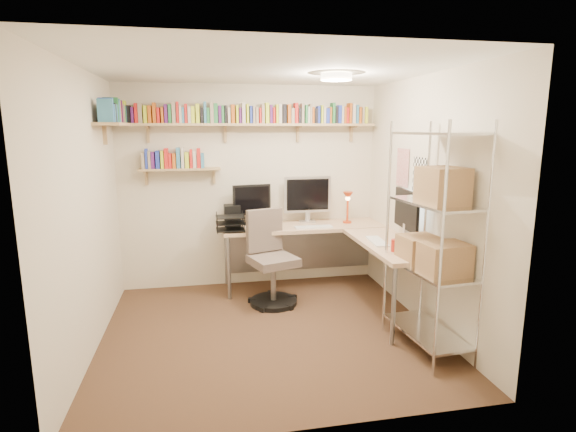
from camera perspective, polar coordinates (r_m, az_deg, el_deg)
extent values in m
plane|color=#40281B|center=(4.59, -2.40, -14.46)|extent=(3.20, 3.20, 0.00)
cube|color=beige|center=(5.68, -4.78, 3.68)|extent=(3.20, 0.04, 2.50)
cube|color=beige|center=(4.28, -24.24, 0.28)|extent=(0.04, 3.00, 2.50)
cube|color=beige|center=(4.71, 17.10, 1.69)|extent=(0.04, 3.00, 2.50)
cube|color=beige|center=(2.77, 2.07, -4.24)|extent=(3.20, 0.04, 2.50)
cube|color=white|center=(4.17, -2.69, 18.24)|extent=(3.20, 3.00, 0.04)
cube|color=silver|center=(5.16, 14.33, 5.97)|extent=(0.01, 0.30, 0.42)
cube|color=white|center=(4.81, 16.33, 4.92)|extent=(0.01, 0.28, 0.38)
cylinder|color=#FFEAC6|center=(4.52, 6.16, 17.13)|extent=(0.30, 0.30, 0.06)
cube|color=tan|center=(5.51, -4.76, 11.48)|extent=(3.05, 0.25, 0.03)
cube|color=tan|center=(5.12, -21.15, 10.81)|extent=(0.25, 1.00, 0.03)
cube|color=tan|center=(5.52, -13.55, 5.81)|extent=(0.95, 0.20, 0.02)
cube|color=tan|center=(5.57, -17.40, 10.30)|extent=(0.03, 0.20, 0.20)
cube|color=tan|center=(5.55, -7.96, 10.69)|extent=(0.03, 0.20, 0.20)
cube|color=tan|center=(5.67, 1.32, 10.80)|extent=(0.03, 0.20, 0.20)
cube|color=tan|center=(5.86, 8.15, 10.70)|extent=(0.03, 0.20, 0.20)
cube|color=red|center=(5.54, -20.39, 11.98)|extent=(0.03, 0.14, 0.19)
cube|color=#CDE32A|center=(5.54, -20.01, 12.30)|extent=(0.02, 0.12, 0.25)
cube|color=black|center=(5.53, -19.55, 12.07)|extent=(0.04, 0.11, 0.20)
cube|color=#511A64|center=(5.52, -19.10, 11.99)|extent=(0.03, 0.15, 0.18)
cube|color=red|center=(5.52, -18.69, 12.25)|extent=(0.03, 0.13, 0.22)
cube|color=gray|center=(5.51, -18.23, 12.28)|extent=(0.04, 0.11, 0.22)
cube|color=#CDE32A|center=(5.51, -17.63, 12.19)|extent=(0.04, 0.12, 0.20)
cube|color=#BF5516|center=(5.50, -17.13, 12.22)|extent=(0.04, 0.14, 0.20)
cube|color=#BF5516|center=(5.50, -16.59, 12.42)|extent=(0.04, 0.12, 0.23)
cube|color=red|center=(5.49, -16.12, 12.16)|extent=(0.03, 0.13, 0.17)
cube|color=#BF5516|center=(5.49, -15.65, 12.23)|extent=(0.03, 0.12, 0.18)
cube|color=#511A64|center=(5.49, -15.22, 12.41)|extent=(0.04, 0.12, 0.21)
cube|color=#27773C|center=(5.48, -14.77, 12.43)|extent=(0.03, 0.14, 0.21)
cube|color=gray|center=(5.48, -14.30, 12.62)|extent=(0.04, 0.13, 0.24)
cube|color=red|center=(5.48, -13.84, 12.63)|extent=(0.03, 0.14, 0.24)
cube|color=beige|center=(5.48, -13.49, 12.42)|extent=(0.03, 0.13, 0.20)
cube|color=teal|center=(5.48, -13.17, 12.33)|extent=(0.02, 0.14, 0.18)
cube|color=red|center=(5.48, -12.83, 12.56)|extent=(0.03, 0.11, 0.22)
cube|color=beige|center=(5.48, -12.42, 12.43)|extent=(0.04, 0.13, 0.19)
cube|color=#CDE32A|center=(5.47, -11.98, 12.45)|extent=(0.04, 0.14, 0.19)
cube|color=#CDE32A|center=(5.47, -11.40, 12.62)|extent=(0.04, 0.12, 0.22)
cube|color=black|center=(5.47, -10.90, 12.42)|extent=(0.03, 0.11, 0.18)
cube|color=teal|center=(5.48, -10.48, 12.79)|extent=(0.03, 0.12, 0.25)
cube|color=#27773C|center=(5.47, -10.11, 12.43)|extent=(0.03, 0.14, 0.18)
cube|color=gray|center=(5.48, -9.66, 12.81)|extent=(0.04, 0.15, 0.25)
cube|color=#27773C|center=(5.48, -9.17, 12.73)|extent=(0.04, 0.13, 0.23)
cube|color=#511A64|center=(5.48, -8.66, 12.62)|extent=(0.03, 0.12, 0.20)
cube|color=#27773C|center=(5.48, -8.30, 12.64)|extent=(0.03, 0.12, 0.21)
cube|color=black|center=(5.48, -7.94, 12.65)|extent=(0.02, 0.13, 0.21)
cube|color=beige|center=(5.48, -7.53, 12.53)|extent=(0.03, 0.13, 0.18)
cube|color=#BF5516|center=(5.49, -7.02, 12.73)|extent=(0.04, 0.11, 0.22)
cube|color=#CDE32A|center=(5.49, -6.50, 12.70)|extent=(0.03, 0.15, 0.21)
cube|color=#511A64|center=(5.49, -6.13, 12.56)|extent=(0.02, 0.14, 0.18)
cube|color=beige|center=(5.50, -5.69, 12.87)|extent=(0.04, 0.14, 0.24)
cube|color=#CDE32A|center=(5.50, -5.20, 12.80)|extent=(0.03, 0.15, 0.23)
cube|color=#2237B4|center=(5.51, -4.76, 12.70)|extent=(0.03, 0.12, 0.20)
cube|color=gray|center=(5.51, -4.39, 12.69)|extent=(0.03, 0.15, 0.20)
cube|color=gray|center=(5.52, -4.00, 12.66)|extent=(0.03, 0.14, 0.20)
cube|color=red|center=(5.52, -3.60, 12.59)|extent=(0.02, 0.14, 0.18)
cube|color=gray|center=(5.53, -3.24, 12.80)|extent=(0.03, 0.14, 0.22)
cube|color=#CDE32A|center=(5.53, -2.71, 12.91)|extent=(0.04, 0.14, 0.24)
cube|color=#511A64|center=(5.54, -2.23, 12.78)|extent=(0.03, 0.14, 0.22)
cube|color=red|center=(5.55, -1.85, 12.64)|extent=(0.02, 0.13, 0.19)
cube|color=#CDE32A|center=(5.55, -1.44, 12.82)|extent=(0.03, 0.12, 0.22)
cube|color=beige|center=(5.56, -1.06, 12.84)|extent=(0.04, 0.13, 0.23)
cube|color=black|center=(5.57, -0.53, 12.83)|extent=(0.04, 0.14, 0.23)
cube|color=#BF5516|center=(5.58, 0.04, 12.82)|extent=(0.04, 0.14, 0.23)
cube|color=gray|center=(5.59, 0.51, 12.60)|extent=(0.04, 0.14, 0.18)
cube|color=red|center=(5.60, 0.99, 12.91)|extent=(0.04, 0.12, 0.24)
cube|color=black|center=(5.60, 1.43, 12.60)|extent=(0.04, 0.11, 0.18)
cube|color=gray|center=(5.61, 1.82, 12.89)|extent=(0.03, 0.11, 0.24)
cube|color=#27773C|center=(5.62, 2.23, 12.77)|extent=(0.03, 0.15, 0.22)
cube|color=beige|center=(5.63, 2.54, 12.67)|extent=(0.02, 0.15, 0.20)
cube|color=gray|center=(5.64, 2.84, 12.84)|extent=(0.02, 0.13, 0.23)
cube|color=#BF5516|center=(5.64, 3.13, 12.64)|extent=(0.02, 0.11, 0.20)
cube|color=black|center=(5.65, 3.48, 12.56)|extent=(0.04, 0.14, 0.18)
cube|color=#2237B4|center=(5.66, 3.84, 12.69)|extent=(0.03, 0.12, 0.21)
cube|color=#CDE32A|center=(5.67, 4.25, 12.74)|extent=(0.02, 0.11, 0.22)
cube|color=beige|center=(5.68, 4.53, 12.66)|extent=(0.03, 0.15, 0.20)
cube|color=#2237B4|center=(5.69, 4.92, 12.54)|extent=(0.04, 0.14, 0.18)
cube|color=#BF5516|center=(5.70, 5.31, 12.59)|extent=(0.02, 0.13, 0.20)
cube|color=#27773C|center=(5.71, 5.69, 12.85)|extent=(0.03, 0.13, 0.25)
cube|color=black|center=(5.72, 6.07, 12.62)|extent=(0.03, 0.13, 0.21)
cube|color=#2237B4|center=(5.73, 6.46, 12.68)|extent=(0.04, 0.13, 0.22)
cube|color=beige|center=(5.74, 6.82, 12.63)|extent=(0.03, 0.13, 0.21)
cube|color=#BF5516|center=(5.75, 7.12, 12.59)|extent=(0.03, 0.14, 0.21)
cube|color=red|center=(5.76, 7.44, 12.52)|extent=(0.03, 0.12, 0.19)
cube|color=#BF5516|center=(5.77, 7.77, 12.78)|extent=(0.03, 0.15, 0.25)
cube|color=beige|center=(5.79, 8.24, 12.75)|extent=(0.04, 0.12, 0.24)
cube|color=teal|center=(5.80, 8.64, 12.64)|extent=(0.03, 0.14, 0.23)
cube|color=#BF5516|center=(5.82, 9.00, 12.50)|extent=(0.03, 0.12, 0.20)
cube|color=gray|center=(5.83, 9.38, 12.49)|extent=(0.03, 0.12, 0.20)
cube|color=#CDE32A|center=(5.84, 9.71, 12.49)|extent=(0.03, 0.15, 0.20)
cube|color=teal|center=(4.69, -22.19, 12.31)|extent=(0.14, 0.03, 0.22)
cube|color=#2237B4|center=(4.73, -22.10, 12.36)|extent=(0.13, 0.04, 0.23)
cube|color=teal|center=(4.77, -21.99, 12.23)|extent=(0.11, 0.03, 0.21)
cube|color=teal|center=(4.81, -21.89, 12.00)|extent=(0.14, 0.04, 0.17)
cube|color=black|center=(4.85, -21.80, 12.07)|extent=(0.14, 0.04, 0.19)
cube|color=teal|center=(4.90, -21.69, 12.00)|extent=(0.15, 0.04, 0.18)
cube|color=#511A64|center=(4.94, -21.60, 11.98)|extent=(0.13, 0.04, 0.17)
cube|color=#27773C|center=(4.99, -21.55, 12.41)|extent=(0.14, 0.03, 0.25)
cube|color=#2237B4|center=(5.02, -21.46, 12.06)|extent=(0.12, 0.02, 0.19)
cube|color=teal|center=(5.05, -21.41, 12.18)|extent=(0.15, 0.03, 0.21)
cube|color=teal|center=(5.08, -21.35, 12.34)|extent=(0.15, 0.02, 0.24)
cube|color=#27773C|center=(5.12, -21.26, 12.24)|extent=(0.13, 0.02, 0.23)
cube|color=teal|center=(5.16, -21.17, 12.00)|extent=(0.12, 0.04, 0.18)
cube|color=#BF5516|center=(5.21, -21.09, 12.25)|extent=(0.12, 0.04, 0.23)
cube|color=#511A64|center=(5.25, -21.01, 12.27)|extent=(0.14, 0.02, 0.24)
cube|color=#BF5516|center=(5.28, -20.94, 12.17)|extent=(0.14, 0.02, 0.22)
cube|color=#2237B4|center=(5.32, -20.88, 12.24)|extent=(0.11, 0.04, 0.23)
cube|color=gray|center=(5.36, -20.79, 12.04)|extent=(0.14, 0.04, 0.20)
cube|color=gray|center=(5.40, -20.72, 12.06)|extent=(0.12, 0.04, 0.20)
cube|color=#27773C|center=(5.45, -20.62, 12.00)|extent=(0.14, 0.04, 0.19)
cube|color=#2237B4|center=(5.50, -20.54, 11.97)|extent=(0.14, 0.04, 0.19)
cube|color=red|center=(5.54, -20.47, 12.02)|extent=(0.15, 0.03, 0.20)
cube|color=gray|center=(5.55, -17.89, 6.72)|extent=(0.03, 0.14, 0.19)
cube|color=#2237B4|center=(5.54, -17.52, 6.96)|extent=(0.03, 0.13, 0.23)
cube|color=gray|center=(5.54, -17.17, 6.83)|extent=(0.03, 0.12, 0.20)
cube|color=#511A64|center=(5.54, -16.76, 6.80)|extent=(0.04, 0.12, 0.20)
cube|color=#2237B4|center=(5.53, -16.20, 6.90)|extent=(0.04, 0.14, 0.21)
cube|color=#CDE32A|center=(5.53, -15.66, 6.91)|extent=(0.04, 0.12, 0.21)
cube|color=red|center=(5.52, -15.18, 7.08)|extent=(0.04, 0.14, 0.23)
cube|color=red|center=(5.52, -14.72, 6.79)|extent=(0.03, 0.15, 0.17)
cube|color=#BF5516|center=(5.52, -14.25, 6.80)|extent=(0.04, 0.15, 0.17)
cube|color=teal|center=(5.51, -13.75, 7.18)|extent=(0.04, 0.12, 0.24)
cube|color=beige|center=(5.51, -13.23, 7.22)|extent=(0.03, 0.13, 0.24)
cube|color=#CDE32A|center=(5.51, -12.71, 6.94)|extent=(0.04, 0.12, 0.19)
cube|color=red|center=(5.51, -12.20, 7.13)|extent=(0.03, 0.12, 0.22)
cube|color=beige|center=(5.51, -11.78, 7.07)|extent=(0.04, 0.11, 0.20)
cube|color=red|center=(5.51, -11.27, 7.23)|extent=(0.04, 0.11, 0.23)
cube|color=teal|center=(5.51, -10.81, 6.95)|extent=(0.04, 0.13, 0.17)
cube|color=tan|center=(5.59, 2.22, -1.30)|extent=(2.06, 0.65, 0.04)
cube|color=tan|center=(4.85, 13.27, -3.55)|extent=(0.65, 1.41, 0.04)
cylinder|color=gray|center=(5.30, -7.50, -6.57)|extent=(0.04, 0.04, 0.76)
cylinder|color=gray|center=(5.82, -7.84, -4.97)|extent=(0.04, 0.04, 0.76)
cylinder|color=gray|center=(6.23, 10.43, -3.99)|extent=(0.04, 0.04, 0.76)
cylinder|color=gray|center=(4.30, 13.26, -11.07)|extent=(0.04, 0.04, 0.76)
cylinder|color=gray|center=(4.54, 19.61, -10.22)|extent=(0.04, 0.04, 0.76)
cube|color=gray|center=(5.94, 1.58, -3.99)|extent=(1.95, 0.02, 0.60)
cube|color=silver|center=(5.66, 2.49, 2.75)|extent=(0.60, 0.03, 0.45)
cube|color=black|center=(5.64, 2.54, 2.72)|extent=(0.54, 0.00, 0.39)
cube|color=black|center=(5.55, -4.61, 2.10)|extent=(0.48, 0.03, 0.37)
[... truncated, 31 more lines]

